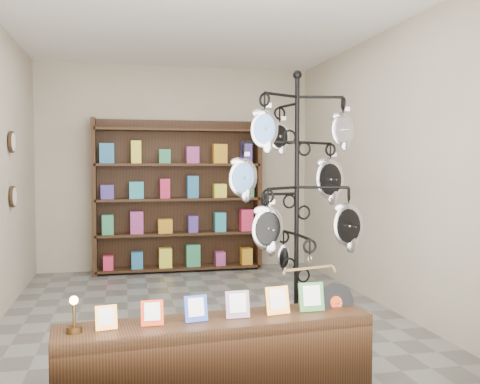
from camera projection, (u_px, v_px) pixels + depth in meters
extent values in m
plane|color=slate|center=(201.00, 313.00, 5.58)|extent=(5.00, 5.00, 0.00)
plane|color=#B6AB92|center=(177.00, 168.00, 7.94)|extent=(4.00, 0.00, 4.00)
plane|color=#B6AB92|center=(263.00, 174.00, 3.06)|extent=(4.00, 0.00, 4.00)
plane|color=#B6AB92|center=(379.00, 169.00, 5.93)|extent=(0.00, 5.00, 5.00)
plane|color=white|center=(200.00, 22.00, 5.42)|extent=(5.00, 5.00, 0.00)
cylinder|color=black|center=(296.00, 343.00, 4.61)|extent=(0.56, 0.56, 0.03)
cylinder|color=black|center=(297.00, 213.00, 4.55)|extent=(0.05, 0.05, 2.29)
sphere|color=black|center=(297.00, 75.00, 4.49)|extent=(0.08, 0.08, 0.08)
ellipsoid|color=silver|center=(283.00, 258.00, 4.80)|extent=(0.12, 0.06, 0.24)
cube|color=#A27B43|center=(310.00, 268.00, 4.26)|extent=(0.42, 0.13, 0.04)
cube|color=black|center=(217.00, 358.00, 3.59)|extent=(2.14, 0.62, 0.52)
cube|color=orange|center=(106.00, 318.00, 3.35)|extent=(0.14, 0.06, 0.15)
cube|color=red|center=(152.00, 313.00, 3.44)|extent=(0.15, 0.06, 0.16)
cube|color=#263FA5|center=(196.00, 309.00, 3.52)|extent=(0.16, 0.07, 0.17)
cube|color=#E54C33|center=(237.00, 304.00, 3.61)|extent=(0.17, 0.07, 0.18)
cube|color=orange|center=(277.00, 300.00, 3.70)|extent=(0.18, 0.07, 0.19)
cube|color=#337233|center=(311.00, 297.00, 3.78)|extent=(0.19, 0.08, 0.20)
cylinder|color=black|center=(336.00, 303.00, 3.89)|extent=(0.29, 0.09, 0.28)
cylinder|color=red|center=(336.00, 303.00, 3.89)|extent=(0.10, 0.04, 0.10)
cylinder|color=#3F2A12|center=(74.00, 329.00, 3.30)|extent=(0.10, 0.10, 0.04)
cylinder|color=#3F2A12|center=(74.00, 316.00, 3.29)|extent=(0.02, 0.02, 0.13)
sphere|color=#FFBF59|center=(74.00, 300.00, 3.29)|extent=(0.05, 0.05, 0.05)
cube|color=black|center=(177.00, 195.00, 7.90)|extent=(2.40, 0.04, 2.20)
cube|color=black|center=(94.00, 197.00, 7.49)|extent=(0.06, 0.36, 2.20)
cube|color=black|center=(257.00, 195.00, 8.00)|extent=(0.06, 0.36, 2.20)
cube|color=black|center=(179.00, 267.00, 7.80)|extent=(2.36, 0.36, 0.04)
cube|color=black|center=(179.00, 233.00, 7.78)|extent=(2.36, 0.36, 0.03)
cube|color=black|center=(178.00, 199.00, 7.75)|extent=(2.36, 0.36, 0.04)
cube|color=black|center=(178.00, 165.00, 7.72)|extent=(2.36, 0.36, 0.04)
cube|color=black|center=(178.00, 130.00, 7.70)|extent=(2.36, 0.36, 0.04)
cylinder|color=black|center=(12.00, 142.00, 5.84)|extent=(0.03, 0.24, 0.24)
cylinder|color=black|center=(13.00, 197.00, 5.88)|extent=(0.03, 0.24, 0.24)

